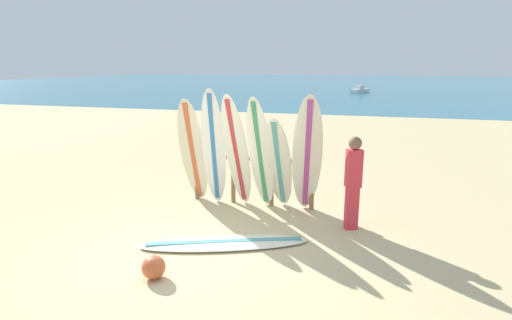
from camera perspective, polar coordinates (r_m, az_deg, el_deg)
name	(u,v)px	position (r m, az deg, el deg)	size (l,w,h in m)	color
ground_plane	(178,254)	(6.44, -10.90, -12.91)	(120.00, 120.00, 0.00)	#CCB784
ocean_water	(351,83)	(63.26, 13.19, 10.51)	(120.00, 80.00, 0.01)	teal
surfboard_rack	(252,172)	(8.24, -0.55, -1.70)	(2.55, 0.09, 1.11)	olive
surfboard_leaning_far_left	(193,151)	(8.30, -8.85, 1.23)	(0.57, 0.72, 2.20)	beige
surfboard_leaning_left	(214,148)	(8.02, -5.97, 1.64)	(0.57, 0.75, 2.41)	white
surfboard_leaning_center_left	(237,152)	(7.80, -2.73, 1.07)	(0.54, 0.99, 2.33)	white
surfboard_leaning_center	(261,154)	(7.78, 0.64, 0.83)	(0.62, 0.80, 2.27)	white
surfboard_leaning_center_right	(279,164)	(7.72, 3.25, -0.59)	(0.53, 1.00, 1.93)	silver
surfboard_leaning_right	(307,156)	(7.56, 7.22, 0.63)	(0.73, 1.01, 2.34)	silver
surfboard_lying_on_sand	(225,243)	(6.62, -4.41, -11.58)	(2.73, 1.51, 0.08)	silver
beachgoer_standing	(353,179)	(7.12, 13.52, -2.64)	(0.31, 0.25, 1.64)	#D8333F
small_boat_offshore	(360,90)	(42.24, 14.39, 9.51)	(1.89, 2.37, 0.71)	silver
beach_ball	(154,267)	(5.80, -14.19, -14.43)	(0.32, 0.32, 0.32)	#CC5933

